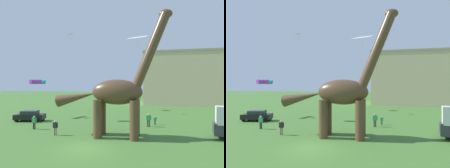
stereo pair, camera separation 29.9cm
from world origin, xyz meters
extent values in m
plane|color=#42702D|center=(0.00, 0.00, 0.00)|extent=(240.00, 240.00, 0.00)
cylinder|color=#513823|center=(3.76, 4.80, 1.92)|extent=(0.89, 0.89, 3.84)
cylinder|color=#513823|center=(3.76, 3.10, 1.92)|extent=(0.89, 0.89, 3.84)
cylinder|color=#513823|center=(0.07, 4.80, 1.92)|extent=(0.89, 0.89, 3.84)
cylinder|color=#513823|center=(0.07, 3.10, 1.92)|extent=(0.89, 0.89, 3.84)
ellipsoid|color=#513823|center=(1.91, 3.95, 4.62)|extent=(5.26, 2.27, 2.59)
cylinder|color=#513823|center=(5.33, 3.95, 8.77)|extent=(3.78, 0.97, 7.49)
ellipsoid|color=#513823|center=(6.77, 3.95, 12.33)|extent=(1.29, 0.81, 0.89)
cone|color=#513823|center=(-2.50, 3.95, 4.03)|extent=(4.62, 1.29, 2.19)
cube|color=black|center=(-12.12, 9.62, 0.67)|extent=(4.48, 2.61, 0.72)
cube|color=#232B35|center=(-12.12, 9.62, 1.29)|extent=(2.54, 2.00, 0.52)
cylinder|color=black|center=(-10.57, 10.51, 0.31)|extent=(0.65, 0.34, 0.62)
cylinder|color=black|center=(-10.57, 8.73, 0.31)|extent=(0.65, 0.34, 0.62)
cylinder|color=black|center=(-13.67, 10.51, 0.31)|extent=(0.65, 0.34, 0.62)
cylinder|color=black|center=(-13.67, 8.73, 0.31)|extent=(0.65, 0.34, 0.62)
cylinder|color=black|center=(12.62, 6.16, 0.40)|extent=(0.83, 0.41, 0.80)
cylinder|color=#2D3347|center=(5.80, 10.77, 0.28)|extent=(0.09, 0.09, 0.57)
cylinder|color=#2D3347|center=(5.93, 10.77, 0.28)|extent=(0.09, 0.09, 0.57)
cube|color=green|center=(5.86, 10.77, 0.77)|extent=(0.31, 0.19, 0.40)
sphere|color=tan|center=(5.86, 10.77, 1.06)|extent=(0.18, 0.18, 0.18)
cylinder|color=green|center=(5.69, 10.77, 0.79)|extent=(0.08, 0.08, 0.38)
cylinder|color=green|center=(6.04, 10.77, 0.79)|extent=(0.08, 0.08, 0.38)
cylinder|color=black|center=(4.92, 9.37, 0.42)|extent=(0.14, 0.14, 0.84)
cylinder|color=black|center=(5.12, 9.37, 0.42)|extent=(0.14, 0.14, 0.84)
cube|color=green|center=(5.02, 9.37, 1.14)|extent=(0.46, 0.28, 0.60)
sphere|color=tan|center=(5.02, 9.37, 1.57)|extent=(0.26, 0.26, 0.26)
cylinder|color=green|center=(4.76, 9.37, 1.17)|extent=(0.11, 0.11, 0.57)
cylinder|color=green|center=(5.28, 9.37, 1.17)|extent=(0.11, 0.11, 0.57)
cylinder|color=black|center=(-8.54, 5.21, 0.40)|extent=(0.13, 0.13, 0.80)
cylinder|color=black|center=(-8.35, 5.21, 0.40)|extent=(0.13, 0.13, 0.80)
cube|color=green|center=(-8.45, 5.21, 1.09)|extent=(0.43, 0.27, 0.57)
sphere|color=tan|center=(-8.45, 5.21, 1.49)|extent=(0.25, 0.25, 0.25)
cylinder|color=green|center=(-8.70, 5.21, 1.11)|extent=(0.11, 0.11, 0.54)
cylinder|color=green|center=(-8.20, 5.21, 1.11)|extent=(0.11, 0.11, 0.54)
cylinder|color=#6B6056|center=(-4.73, 3.26, 0.39)|extent=(0.13, 0.13, 0.79)
cylinder|color=#6B6056|center=(-4.54, 3.26, 0.39)|extent=(0.13, 0.13, 0.79)
cube|color=black|center=(-4.63, 3.26, 1.06)|extent=(0.43, 0.26, 0.56)
sphere|color=tan|center=(-4.63, 3.26, 1.46)|extent=(0.25, 0.25, 0.25)
cylinder|color=black|center=(-4.88, 3.26, 1.09)|extent=(0.10, 0.10, 0.53)
cylinder|color=black|center=(-4.39, 3.26, 1.09)|extent=(0.10, 0.10, 0.53)
cube|color=orange|center=(-11.72, 23.14, 16.35)|extent=(1.74, 1.63, 0.33)
cylinder|color=black|center=(-11.72, 23.14, 15.44)|extent=(0.01, 0.01, 1.41)
cylinder|color=red|center=(6.33, 25.11, 15.57)|extent=(1.78, 1.80, 0.55)
cone|color=#287AE5|center=(5.55, 24.34, 15.57)|extent=(0.76, 0.76, 0.58)
cylinder|color=purple|center=(-13.25, 13.13, 5.83)|extent=(1.55, 2.67, 0.72)
cone|color=#19B2B7|center=(-11.91, 12.66, 5.83)|extent=(0.93, 0.86, 0.76)
cube|color=white|center=(4.39, -0.93, 8.97)|extent=(1.69, 1.42, 0.35)
cylinder|color=yellow|center=(4.39, -0.93, 8.02)|extent=(0.01, 0.01, 1.45)
cube|color=#19B2B7|center=(2.75, 20.22, 6.83)|extent=(0.82, 0.81, 0.25)
cylinder|color=white|center=(2.75, 20.22, 6.39)|extent=(0.01, 0.01, 0.68)
cube|color=#CCB78E|center=(13.05, 41.02, 6.82)|extent=(19.44, 13.20, 13.64)
cube|color=tan|center=(13.05, 41.02, 13.89)|extent=(19.83, 13.46, 0.50)
camera|label=1|loc=(5.41, -15.38, 5.42)|focal=30.62mm
camera|label=2|loc=(5.70, -15.32, 5.42)|focal=30.62mm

